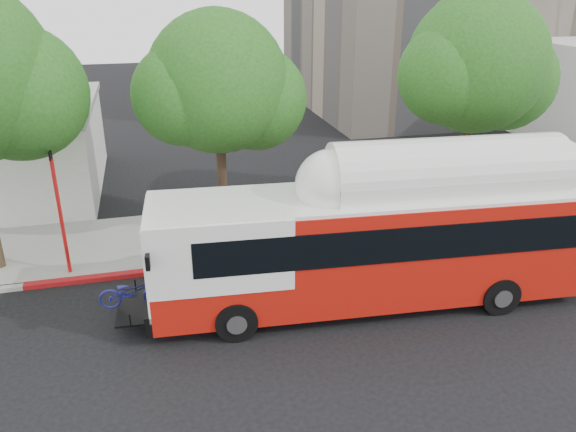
% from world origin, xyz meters
% --- Properties ---
extents(ground, '(120.00, 120.00, 0.00)m').
position_xyz_m(ground, '(0.00, 0.00, 0.00)').
color(ground, black).
rests_on(ground, ground).
extents(sidewalk, '(60.00, 5.00, 0.15)m').
position_xyz_m(sidewalk, '(0.00, 6.50, 0.07)').
color(sidewalk, gray).
rests_on(sidewalk, ground).
extents(curb_strip, '(60.00, 0.30, 0.15)m').
position_xyz_m(curb_strip, '(0.00, 3.90, 0.07)').
color(curb_strip, gray).
rests_on(curb_strip, ground).
extents(red_curb_segment, '(10.00, 0.32, 0.16)m').
position_xyz_m(red_curb_segment, '(-3.00, 3.90, 0.08)').
color(red_curb_segment, '#9E1114').
rests_on(red_curb_segment, ground).
extents(street_tree_mid, '(5.75, 5.00, 8.62)m').
position_xyz_m(street_tree_mid, '(-0.59, 6.06, 5.91)').
color(street_tree_mid, '#2D2116').
rests_on(street_tree_mid, ground).
extents(street_tree_right, '(6.21, 5.40, 9.18)m').
position_xyz_m(street_tree_right, '(9.44, 5.86, 6.26)').
color(street_tree_right, '#2D2116').
rests_on(street_tree_right, ground).
extents(transit_bus, '(14.32, 3.84, 4.19)m').
position_xyz_m(transit_bus, '(2.83, 0.35, 1.96)').
color(transit_bus, '#B6150C').
rests_on(transit_bus, ground).
extents(signal_pole, '(0.13, 0.42, 4.44)m').
position_xyz_m(signal_pole, '(-6.58, 4.45, 2.28)').
color(signal_pole, red).
rests_on(signal_pole, ground).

